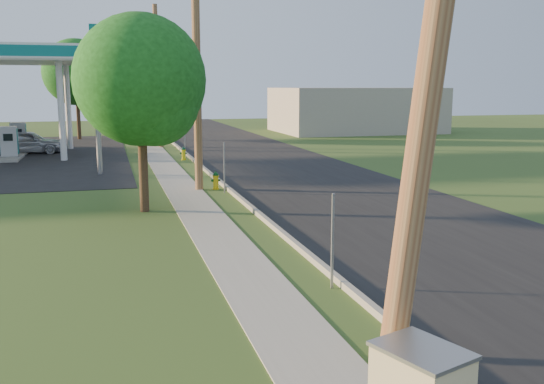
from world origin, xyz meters
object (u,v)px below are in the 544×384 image
object	(u,v)px
utility_pole_mid	(197,65)
utility_pole_far	(158,76)
tree_verge	(143,85)
hydrant_mid	(216,181)
hydrant_far	(184,153)
car_silver	(27,142)
fuel_pump_se	(19,141)
tree_lot	(77,75)
hydrant_near	(395,334)
utility_pole_near	(436,24)
price_pylon	(95,58)
fuel_pump_ne	(9,147)

from	to	relation	value
utility_pole_mid	utility_pole_far	bearing A→B (deg)	90.00
tree_verge	hydrant_mid	bearing A→B (deg)	51.82
hydrant_far	car_silver	bearing A→B (deg)	146.71
utility_pole_far	fuel_pump_se	distance (m)	9.84
tree_verge	hydrant_far	world-z (taller)	tree_verge
utility_pole_far	tree_verge	bearing A→B (deg)	-96.01
fuel_pump_se	tree_lot	xyz separation A→B (m)	(3.39, 9.10, 4.30)
car_silver	hydrant_mid	bearing A→B (deg)	-149.61
utility_pole_far	fuel_pump_se	size ratio (longest dim) A/B	2.97
hydrant_far	tree_lot	bearing A→B (deg)	111.23
hydrant_near	utility_pole_near	bearing A→B (deg)	-108.42
price_pylon	car_silver	bearing A→B (deg)	112.50
fuel_pump_ne	fuel_pump_se	bearing A→B (deg)	90.00
utility_pole_near	hydrant_far	xyz separation A→B (m)	(0.64, 28.25, -4.43)
utility_pole_far	car_silver	size ratio (longest dim) A/B	2.21
price_pylon	utility_pole_mid	bearing A→B (deg)	-54.66
utility_pole_mid	utility_pole_near	bearing A→B (deg)	-90.00
utility_pole_mid	car_silver	bearing A→B (deg)	117.24
utility_pole_near	hydrant_near	size ratio (longest dim) A/B	12.37
tree_verge	car_silver	bearing A→B (deg)	106.71
hydrant_mid	hydrant_near	bearing A→B (deg)	-90.12
utility_pole_near	car_silver	world-z (taller)	utility_pole_near
tree_verge	hydrant_far	distance (m)	14.90
fuel_pump_ne	hydrant_near	world-z (taller)	fuel_pump_ne
price_pylon	tree_lot	xyz separation A→B (m)	(-1.61, 20.60, -0.41)
tree_verge	hydrant_near	bearing A→B (deg)	-76.52
utility_pole_mid	hydrant_near	bearing A→B (deg)	-87.75
tree_lot	fuel_pump_ne	bearing A→B (deg)	-104.49
utility_pole_near	hydrant_far	distance (m)	28.60
utility_pole_far	car_silver	world-z (taller)	utility_pole_far
tree_lot	hydrant_far	bearing A→B (deg)	-68.77
tree_verge	hydrant_mid	xyz separation A→B (m)	(2.97, 3.78, -3.81)
utility_pole_near	fuel_pump_se	distance (m)	36.34
utility_pole_mid	fuel_pump_ne	distance (m)	16.31
utility_pole_near	fuel_pump_ne	world-z (taller)	utility_pole_near
utility_pole_far	hydrant_far	distance (m)	8.95
utility_pole_mid	hydrant_near	world-z (taller)	utility_pole_mid
tree_lot	car_silver	size ratio (longest dim) A/B	1.81
hydrant_near	car_silver	world-z (taller)	car_silver
fuel_pump_se	car_silver	world-z (taller)	fuel_pump_se
hydrant_near	fuel_pump_ne	bearing A→B (deg)	108.14
fuel_pump_se	tree_verge	bearing A→B (deg)	-72.44
tree_lot	hydrant_far	distance (m)	17.63
hydrant_far	utility_pole_far	bearing A→B (deg)	94.74
fuel_pump_ne	car_silver	world-z (taller)	fuel_pump_ne
utility_pole_mid	utility_pole_far	world-z (taller)	utility_pole_mid
hydrant_far	car_silver	distance (m)	10.70
utility_pole_far	price_pylon	xyz separation A→B (m)	(-3.90, -12.50, 0.63)
utility_pole_mid	fuel_pump_se	world-z (taller)	utility_pole_mid
hydrant_near	hydrant_mid	xyz separation A→B (m)	(0.03, 16.02, -0.01)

